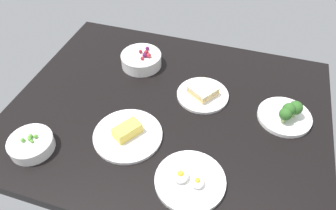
{
  "coord_description": "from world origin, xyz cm",
  "views": [
    {
      "loc": [
        23.69,
        -75.29,
        85.76
      ],
      "look_at": [
        0.0,
        0.0,
        6.0
      ],
      "focal_mm": 34.0,
      "sensor_mm": 36.0,
      "label": 1
    }
  ],
  "objects_px": {
    "plate_sandwich": "(203,93)",
    "plate_broccoli": "(286,114)",
    "plate_cheese": "(128,134)",
    "bowl_peas": "(31,144)",
    "plate_eggs": "(190,180)",
    "bowl_berries": "(141,59)"
  },
  "relations": [
    {
      "from": "bowl_berries",
      "to": "plate_cheese",
      "type": "distance_m",
      "value": 0.38
    },
    {
      "from": "bowl_peas",
      "to": "bowl_berries",
      "type": "distance_m",
      "value": 0.54
    },
    {
      "from": "plate_sandwich",
      "to": "plate_cheese",
      "type": "xyz_separation_m",
      "value": [
        -0.19,
        -0.26,
        -0.0
      ]
    },
    {
      "from": "plate_cheese",
      "to": "plate_eggs",
      "type": "bearing_deg",
      "value": -23.8
    },
    {
      "from": "plate_sandwich",
      "to": "plate_cheese",
      "type": "relative_size",
      "value": 0.84
    },
    {
      "from": "plate_cheese",
      "to": "plate_broccoli",
      "type": "height_order",
      "value": "plate_broccoli"
    },
    {
      "from": "plate_sandwich",
      "to": "plate_eggs",
      "type": "distance_m",
      "value": 0.37
    },
    {
      "from": "bowl_berries",
      "to": "plate_broccoli",
      "type": "bearing_deg",
      "value": -12.99
    },
    {
      "from": "plate_sandwich",
      "to": "plate_broccoli",
      "type": "bearing_deg",
      "value": -5.3
    },
    {
      "from": "plate_sandwich",
      "to": "bowl_peas",
      "type": "bearing_deg",
      "value": -139.14
    },
    {
      "from": "plate_sandwich",
      "to": "plate_broccoli",
      "type": "distance_m",
      "value": 0.3
    },
    {
      "from": "plate_cheese",
      "to": "bowl_peas",
      "type": "bearing_deg",
      "value": -153.21
    },
    {
      "from": "bowl_peas",
      "to": "plate_sandwich",
      "type": "xyz_separation_m",
      "value": [
        0.46,
        0.4,
        -0.01
      ]
    },
    {
      "from": "bowl_peas",
      "to": "plate_sandwich",
      "type": "distance_m",
      "value": 0.61
    },
    {
      "from": "plate_broccoli",
      "to": "bowl_berries",
      "type": "bearing_deg",
      "value": 167.01
    },
    {
      "from": "bowl_berries",
      "to": "plate_cheese",
      "type": "relative_size",
      "value": 0.72
    },
    {
      "from": "bowl_peas",
      "to": "plate_eggs",
      "type": "xyz_separation_m",
      "value": [
        0.51,
        0.03,
        -0.01
      ]
    },
    {
      "from": "bowl_peas",
      "to": "bowl_berries",
      "type": "relative_size",
      "value": 0.86
    },
    {
      "from": "bowl_peas",
      "to": "bowl_berries",
      "type": "bearing_deg",
      "value": 70.53
    },
    {
      "from": "bowl_peas",
      "to": "plate_broccoli",
      "type": "xyz_separation_m",
      "value": [
        0.76,
        0.37,
        -0.0
      ]
    },
    {
      "from": "plate_sandwich",
      "to": "plate_broccoli",
      "type": "xyz_separation_m",
      "value": [
        0.3,
        -0.03,
        0.01
      ]
    },
    {
      "from": "bowl_berries",
      "to": "plate_eggs",
      "type": "height_order",
      "value": "bowl_berries"
    }
  ]
}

